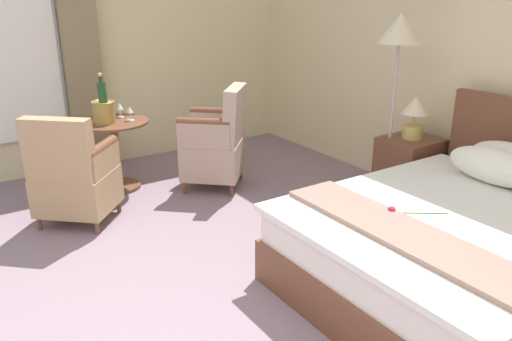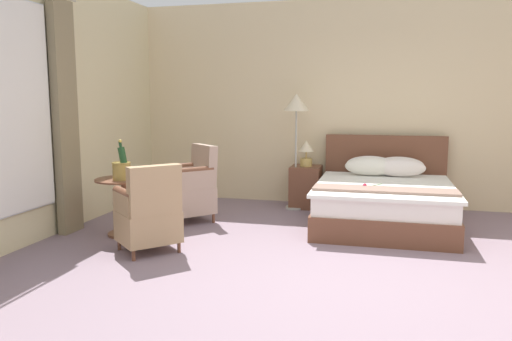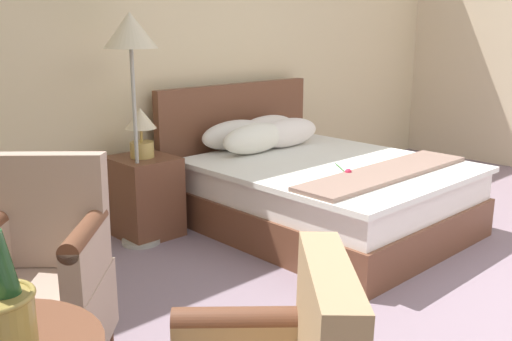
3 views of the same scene
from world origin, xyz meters
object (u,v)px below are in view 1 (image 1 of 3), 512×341
Objects in this scene: nightstand at (408,171)px; bedside_lamp at (414,114)px; armchair_facing_bed at (73,177)px; bed at (469,240)px; floor_lamp_brass at (399,44)px; wine_glass_near_edge at (120,107)px; champagne_bucket at (104,109)px; wine_glass_near_bucket at (130,111)px; side_table_round at (116,149)px; armchair_by_window at (217,144)px.

bedside_lamp reaches higher than nightstand.
bedside_lamp is at bearing 180.00° from nightstand.
bed is at bearing 38.23° from armchair_facing_bed.
floor_lamp_brass is (-1.23, 0.60, 1.07)m from bed.
wine_glass_near_edge is (-3.00, -1.17, 0.44)m from bed.
champagne_bucket is at bearing -54.50° from wine_glass_near_edge.
wine_glass_near_bucket is at bearing 126.42° from armchair_facing_bed.
champagne_bucket is (-1.77, -2.10, -0.03)m from bedside_lamp.
armchair_by_window reaches higher than side_table_round.
nightstand is at bearing 46.01° from floor_lamp_brass.
wine_glass_near_bucket is (-1.72, -1.87, 0.45)m from nightstand.
armchair_by_window is at bearing 58.28° from side_table_round.
bedside_lamp is 0.81× the size of champagne_bucket.
champagne_bucket is 0.46× the size of armchair_by_window.
floor_lamp_brass reaches higher than champagne_bucket.
armchair_by_window is 1.07× the size of armchair_facing_bed.
bed is 2.10× the size of armchair_by_window.
wine_glass_near_edge reaches higher than side_table_round.
nightstand is 2.73m from wine_glass_near_edge.
bed is 3.07m from wine_glass_near_bucket.
bed is at bearing -33.64° from nightstand.
bed is 1.32m from nightstand.
wine_glass_near_edge is at bearing -170.65° from wine_glass_near_bucket.
armchair_by_window is (-1.16, -1.07, -0.96)m from floor_lamp_brass.
bed is 3.43× the size of nightstand.
nightstand is 0.65× the size of armchair_facing_bed.
champagne_bucket is 0.82m from armchair_facing_bed.
floor_lamp_brass reaches higher than bed.
champagne_bucket is at bearing -130.14° from nightstand.
floor_lamp_brass reaches higher than bedside_lamp.
wine_glass_near_bucket is 0.15× the size of armchair_facing_bed.
bed is 3.16m from side_table_round.
armchair_by_window reaches higher than wine_glass_near_edge.
bedside_lamp reaches higher than armchair_facing_bed.
bedside_lamp is 0.37× the size of armchair_by_window.
bed reaches higher than armchair_facing_bed.
bedside_lamp is 2.69m from wine_glass_near_edge.
armchair_facing_bed is (-1.22, -2.56, 0.10)m from nightstand.
wine_glass_near_bucket is 0.92m from armchair_facing_bed.
champagne_bucket is 0.23m from wine_glass_near_bucket.
bed reaches higher than side_table_round.
armchair_facing_bed is (0.69, -0.65, -0.36)m from wine_glass_near_edge.
nightstand is at bearing 146.36° from bed.
wine_glass_near_bucket is (0.05, 0.22, -0.04)m from champagne_bucket.
side_table_round is at bearing -121.72° from armchair_by_window.
floor_lamp_brass is 2.63m from champagne_bucket.
floor_lamp_brass is 2.59m from wine_glass_near_edge.
bedside_lamp is at bearing 49.86° from champagne_bucket.
bed reaches higher than nightstand.
champagne_bucket is at bearing -130.14° from bedside_lamp.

